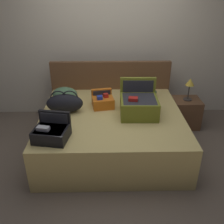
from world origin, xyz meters
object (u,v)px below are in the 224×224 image
hard_case_large (139,104)px  hard_case_medium (51,132)px  pillow_center_head (144,92)px  duffel_bag (65,103)px  nightstand (185,113)px  bed (112,131)px  pillow_near_headboard (65,94)px  table_lamp (190,84)px  hard_case_small (103,101)px

hard_case_large → hard_case_medium: size_ratio=1.18×
hard_case_medium → pillow_center_head: (1.24, 1.20, -0.02)m
duffel_bag → pillow_center_head: bearing=24.0°
hard_case_large → nightstand: bearing=37.4°
hard_case_medium → pillow_center_head: hard_case_medium is taller
hard_case_large → pillow_center_head: 0.63m
bed → hard_case_medium: (-0.71, -0.61, 0.38)m
pillow_near_headboard → table_lamp: 1.97m
table_lamp → hard_case_large: bearing=-143.8°
nightstand → table_lamp: size_ratio=1.32×
bed → hard_case_small: (-0.13, 0.24, 0.38)m
nightstand → pillow_center_head: bearing=-176.5°
hard_case_small → duffel_bag: 0.55m
nightstand → table_lamp: (0.00, 0.00, 0.51)m
nightstand → table_lamp: table_lamp is taller
pillow_near_headboard → bed: bearing=-33.0°
pillow_near_headboard → nightstand: pillow_near_headboard is taller
hard_case_large → hard_case_small: (-0.49, 0.25, -0.06)m
hard_case_small → hard_case_medium: bearing=-134.2°
pillow_center_head → table_lamp: bearing=3.5°
duffel_bag → pillow_near_headboard: 0.39m
bed → hard_case_medium: 1.01m
bed → pillow_center_head: (0.53, 0.60, 0.36)m
hard_case_large → hard_case_small: 0.56m
duffel_bag → nightstand: 2.05m
hard_case_large → table_lamp: size_ratio=1.40×
hard_case_large → nightstand: (0.89, 0.65, -0.48)m
hard_case_large → pillow_center_head: size_ratio=1.29×
duffel_bag → table_lamp: (1.91, 0.57, 0.04)m
duffel_bag → hard_case_large: bearing=-4.8°
pillow_near_headboard → table_lamp: bearing=5.2°
table_lamp → bed: bearing=-153.0°
table_lamp → nightstand: bearing=0.0°
duffel_bag → pillow_center_head: duffel_bag is taller
duffel_bag → nightstand: bearing=16.5°
pillow_near_headboard → hard_case_large: bearing=-23.7°
bed → hard_case_medium: bearing=-139.5°
hard_case_small → pillow_center_head: (0.65, 0.35, -0.01)m
pillow_center_head → nightstand: 0.84m
hard_case_medium → nightstand: bearing=42.1°
bed → nightstand: bearing=27.0°
pillow_center_head → table_lamp: size_ratio=1.09×
hard_case_small → duffel_bag: duffel_bag is taller
table_lamp → pillow_center_head: bearing=-176.5°
bed → table_lamp: 1.49m
hard_case_medium → pillow_center_head: 1.72m
hard_case_medium → pillow_near_headboard: 1.07m
hard_case_medium → duffel_bag: (0.06, 0.68, 0.04)m
pillow_near_headboard → table_lamp: size_ratio=1.05×
hard_case_medium → pillow_near_headboard: size_ratio=1.13×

